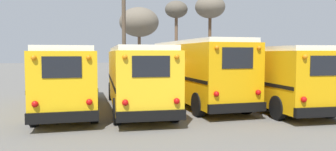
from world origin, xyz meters
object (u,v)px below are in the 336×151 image
Objects in this scene: school_bus_1 at (137,75)px; school_bus_3 at (263,74)px; school_bus_2 at (195,70)px; utility_pole at (124,34)px; school_bus_0 at (68,76)px; bare_tree_0 at (210,8)px; bare_tree_1 at (139,22)px; bare_tree_2 at (176,12)px.

school_bus_1 reaches higher than school_bus_3.
utility_pole reaches higher than school_bus_2.
school_bus_0 is 1.18× the size of utility_pole.
bare_tree_0 is at bearing 51.99° from school_bus_0.
school_bus_2 is at bearing 15.43° from school_bus_1.
school_bus_2 is 0.97× the size of school_bus_3.
bare_tree_0 reaches higher than school_bus_2.
utility_pole reaches higher than school_bus_0.
school_bus_1 is 1.30× the size of bare_tree_1.
school_bus_3 is at bearing -3.78° from school_bus_1.
school_bus_1 is 12.49m from utility_pole.
school_bus_0 is at bearing -177.76° from school_bus_2.
school_bus_2 is 16.52m from bare_tree_1.
school_bus_3 is (9.67, -1.06, 0.01)m from school_bus_0.
bare_tree_1 reaches higher than school_bus_3.
school_bus_3 is (6.45, -0.43, -0.00)m from school_bus_1.
bare_tree_0 is at bearing -34.23° from bare_tree_2.
school_bus_1 is at bearing -119.73° from bare_tree_0.
utility_pole is at bearing 87.74° from school_bus_1.
utility_pole is at bearing -150.28° from bare_tree_0.
bare_tree_0 is 7.92m from bare_tree_1.
bare_tree_2 reaches higher than school_bus_3.
school_bus_0 is 22.44m from bare_tree_2.
bare_tree_0 reaches higher than bare_tree_1.
bare_tree_2 is at bearing 62.11° from school_bus_0.
school_bus_1 is at bearing -109.28° from bare_tree_2.
bare_tree_2 is (-3.16, 2.15, -0.22)m from bare_tree_0.
school_bus_1 is 6.46m from school_bus_3.
bare_tree_2 is at bearing 78.91° from school_bus_2.
utility_pole is (-5.97, 12.62, 2.69)m from school_bus_3.
school_bus_0 is at bearing 168.80° from school_bus_1.
utility_pole is at bearing 103.65° from school_bus_2.
school_bus_2 is (6.45, 0.25, 0.18)m from school_bus_0.
bare_tree_2 is at bearing 88.62° from school_bus_3.
utility_pole is at bearing -130.19° from bare_tree_2.
school_bus_0 is 1.37× the size of bare_tree_1.
utility_pole is 11.51m from bare_tree_0.
school_bus_1 reaches higher than school_bus_0.
school_bus_2 is at bearing -101.09° from bare_tree_2.
bare_tree_2 reaches higher than school_bus_1.
school_bus_3 is at bearing -22.21° from school_bus_2.
bare_tree_2 is at bearing 32.80° from bare_tree_1.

